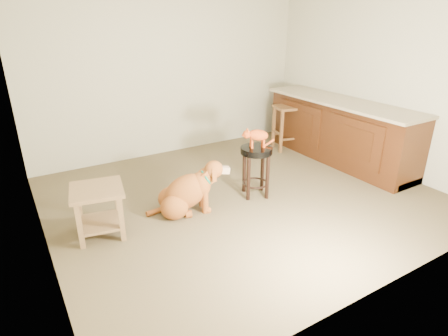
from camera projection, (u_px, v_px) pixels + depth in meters
floor at (243, 196)px, 4.68m from camera, size 4.50×4.00×0.01m
room_shell at (246, 57)px, 4.04m from camera, size 4.54×4.04×2.62m
cabinet_run at (339, 132)px, 5.68m from camera, size 0.70×2.56×0.94m
padded_stool at (256, 162)px, 4.55m from camera, size 0.42×0.42×0.63m
wood_stool at (286, 127)px, 6.17m from camera, size 0.48×0.48×0.73m
side_table at (99, 204)px, 3.75m from camera, size 0.59×0.59×0.52m
golden_retriever at (187, 193)px, 4.23m from camera, size 0.95×0.57×0.63m
tabby_kitten at (256, 136)px, 4.42m from camera, size 0.43×0.21×0.27m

